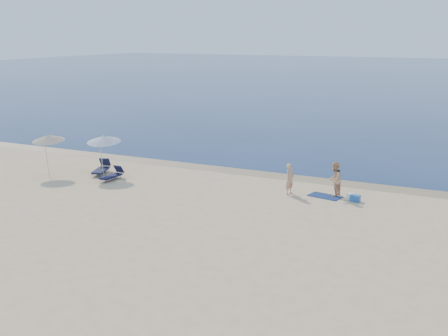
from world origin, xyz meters
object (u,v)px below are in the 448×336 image
object	(u,v)px
blue_cooler	(355,198)
person_right	(335,179)
umbrella_near	(104,139)
person_left	(290,179)

from	to	relation	value
blue_cooler	person_right	bearing A→B (deg)	164.20
umbrella_near	person_left	bearing A→B (deg)	-13.22
person_left	blue_cooler	bearing A→B (deg)	-75.29
person_left	blue_cooler	distance (m)	3.34
person_left	umbrella_near	size ratio (longest dim) A/B	0.64
person_right	umbrella_near	world-z (taller)	umbrella_near
person_left	blue_cooler	size ratio (longest dim) A/B	3.50
person_right	blue_cooler	world-z (taller)	person_right
person_right	blue_cooler	size ratio (longest dim) A/B	3.89
person_left	person_right	size ratio (longest dim) A/B	0.90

